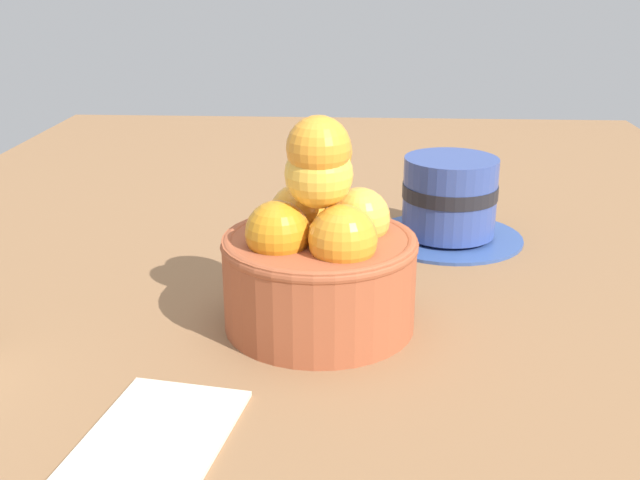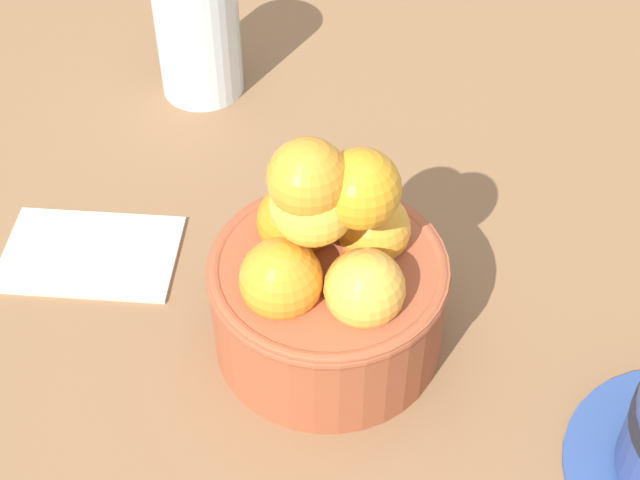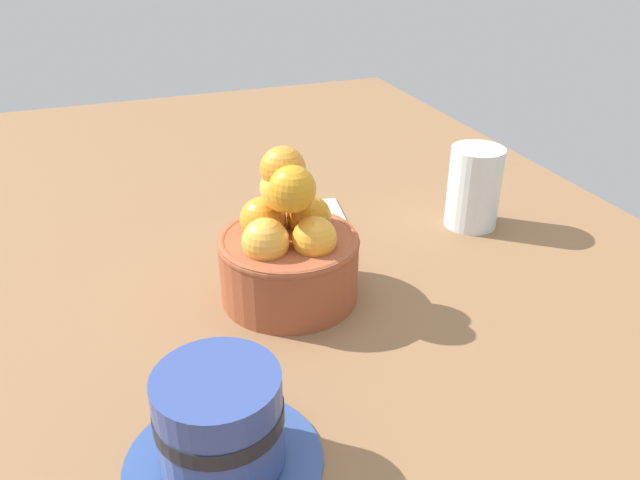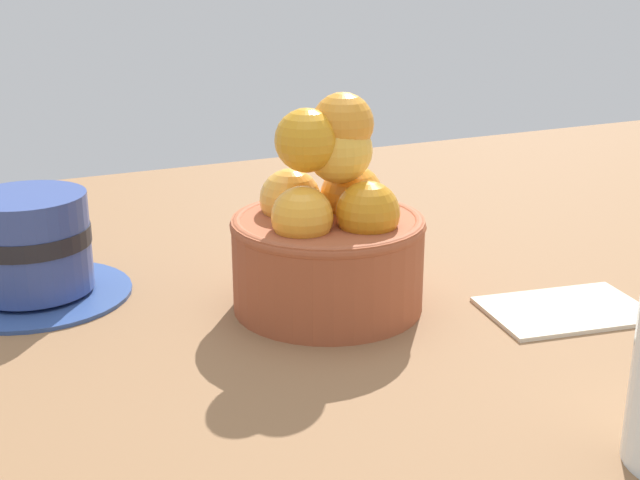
# 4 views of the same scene
# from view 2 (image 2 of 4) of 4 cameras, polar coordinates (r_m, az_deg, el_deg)

# --- Properties ---
(ground_plane) EXTENTS (1.55, 0.92, 0.04)m
(ground_plane) POSITION_cam_2_polar(r_m,az_deg,el_deg) (0.60, 0.45, -7.00)
(ground_plane) COLOR brown
(terracotta_bowl) EXTENTS (0.14, 0.14, 0.15)m
(terracotta_bowl) POSITION_cam_2_polar(r_m,az_deg,el_deg) (0.54, 0.45, -2.34)
(terracotta_bowl) COLOR #9E4C2D
(terracotta_bowl) RESTS_ON ground_plane
(water_glass) EXTENTS (0.06, 0.06, 0.10)m
(water_glass) POSITION_cam_2_polar(r_m,az_deg,el_deg) (0.74, -7.17, 11.91)
(water_glass) COLOR silver
(water_glass) RESTS_ON ground_plane
(folded_napkin) EXTENTS (0.12, 0.09, 0.01)m
(folded_napkin) POSITION_cam_2_polar(r_m,az_deg,el_deg) (0.64, -13.36, -0.70)
(folded_napkin) COLOR beige
(folded_napkin) RESTS_ON ground_plane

